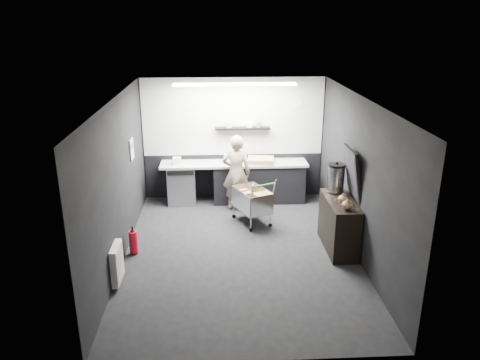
{
  "coord_description": "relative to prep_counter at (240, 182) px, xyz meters",
  "views": [
    {
      "loc": [
        -0.39,
        -7.32,
        3.94
      ],
      "look_at": [
        0.02,
        0.4,
        1.21
      ],
      "focal_mm": 35.0,
      "sensor_mm": 36.0,
      "label": 1
    }
  ],
  "objects": [
    {
      "name": "kitchen_wall_panel",
      "position": [
        -0.14,
        0.31,
        1.39
      ],
      "size": [
        3.95,
        0.02,
        1.7
      ],
      "primitive_type": "cube",
      "color": "silver",
      "rests_on": "wall_back"
    },
    {
      "name": "pink_tub",
      "position": [
        -0.27,
        0.0,
        0.53
      ],
      "size": [
        0.18,
        0.18,
        0.18
      ],
      "primitive_type": "cylinder",
      "color": "white",
      "rests_on": "prep_counter"
    },
    {
      "name": "sideboard",
      "position": [
        1.63,
        -2.31,
        0.12
      ],
      "size": [
        0.52,
        1.22,
        1.83
      ],
      "color": "black",
      "rests_on": "floor"
    },
    {
      "name": "cardboard_box",
      "position": [
        0.45,
        -0.05,
        0.5
      ],
      "size": [
        0.61,
        0.49,
        0.11
      ],
      "primitive_type": "cube",
      "rotation": [
        0.0,
        0.0,
        -0.11
      ],
      "color": "tan",
      "rests_on": "prep_counter"
    },
    {
      "name": "ceiling_strip",
      "position": [
        -0.14,
        -0.57,
        2.21
      ],
      "size": [
        2.4,
        0.2,
        0.04
      ],
      "primitive_type": "cube",
      "color": "white",
      "rests_on": "ceiling"
    },
    {
      "name": "wall_left",
      "position": [
        -2.14,
        -2.42,
        0.89
      ],
      "size": [
        0.0,
        5.5,
        5.5
      ],
      "primitive_type": "plane",
      "rotation": [
        1.57,
        0.0,
        1.57
      ],
      "color": "black",
      "rests_on": "floor"
    },
    {
      "name": "wall_right",
      "position": [
        1.86,
        -2.42,
        0.89
      ],
      "size": [
        0.0,
        5.5,
        5.5
      ],
      "primitive_type": "plane",
      "rotation": [
        1.57,
        0.0,
        -1.57
      ],
      "color": "black",
      "rests_on": "floor"
    },
    {
      "name": "wall_back",
      "position": [
        -0.14,
        0.33,
        0.89
      ],
      "size": [
        5.5,
        0.0,
        5.5
      ],
      "primitive_type": "plane",
      "rotation": [
        1.57,
        0.0,
        0.0
      ],
      "color": "black",
      "rests_on": "floor"
    },
    {
      "name": "floor",
      "position": [
        -0.14,
        -2.42,
        -0.46
      ],
      "size": [
        5.5,
        5.5,
        0.0
      ],
      "primitive_type": "plane",
      "color": "black",
      "rests_on": "ground"
    },
    {
      "name": "shopping_cart",
      "position": [
        0.16,
        -1.17,
        -0.0
      ],
      "size": [
        0.85,
        1.08,
        0.96
      ],
      "color": "silver",
      "rests_on": "floor"
    },
    {
      "name": "poster",
      "position": [
        -2.12,
        -1.12,
        1.09
      ],
      "size": [
        0.02,
        0.3,
        0.4
      ],
      "primitive_type": "cube",
      "color": "silver",
      "rests_on": "wall_left"
    },
    {
      "name": "prep_counter",
      "position": [
        0.0,
        0.0,
        0.0
      ],
      "size": [
        3.2,
        0.61,
        0.9
      ],
      "color": "black",
      "rests_on": "floor"
    },
    {
      "name": "person",
      "position": [
        -0.1,
        -0.45,
        0.36
      ],
      "size": [
        0.64,
        0.47,
        1.63
      ],
      "primitive_type": "imported",
      "rotation": [
        0.0,
        0.0,
        3.0
      ],
      "color": "#C2B49A",
      "rests_on": "floor"
    },
    {
      "name": "fire_extinguisher",
      "position": [
        -1.99,
        -2.36,
        -0.22
      ],
      "size": [
        0.15,
        0.15,
        0.49
      ],
      "color": "red",
      "rests_on": "floor"
    },
    {
      "name": "dado_panel",
      "position": [
        -0.14,
        0.31,
        0.04
      ],
      "size": [
        3.95,
        0.02,
        1.0
      ],
      "primitive_type": "cube",
      "color": "black",
      "rests_on": "wall_back"
    },
    {
      "name": "wall_front",
      "position": [
        -0.14,
        -5.17,
        0.89
      ],
      "size": [
        5.5,
        0.0,
        5.5
      ],
      "primitive_type": "plane",
      "rotation": [
        -1.57,
        0.0,
        0.0
      ],
      "color": "black",
      "rests_on": "floor"
    },
    {
      "name": "wall_clock",
      "position": [
        1.26,
        0.3,
        1.69
      ],
      "size": [
        0.2,
        0.03,
        0.2
      ],
      "primitive_type": "cylinder",
      "rotation": [
        1.57,
        0.0,
        0.0
      ],
      "color": "white",
      "rests_on": "wall_back"
    },
    {
      "name": "poster_red_band",
      "position": [
        -2.11,
        -1.12,
        1.16
      ],
      "size": [
        0.02,
        0.22,
        0.1
      ],
      "primitive_type": "cube",
      "color": "red",
      "rests_on": "poster"
    },
    {
      "name": "ceiling",
      "position": [
        -0.14,
        -2.42,
        2.24
      ],
      "size": [
        5.5,
        5.5,
        0.0
      ],
      "primitive_type": "plane",
      "rotation": [
        3.14,
        0.0,
        0.0
      ],
      "color": "silver",
      "rests_on": "wall_back"
    },
    {
      "name": "white_container",
      "position": [
        -1.37,
        -0.05,
        0.52
      ],
      "size": [
        0.18,
        0.14,
        0.15
      ],
      "primitive_type": "cube",
      "rotation": [
        0.0,
        0.0,
        0.03
      ],
      "color": "white",
      "rests_on": "prep_counter"
    },
    {
      "name": "floating_shelf",
      "position": [
        0.06,
        0.2,
        1.16
      ],
      "size": [
        1.2,
        0.22,
        0.04
      ],
      "primitive_type": "cube",
      "color": "black",
      "rests_on": "wall_back"
    },
    {
      "name": "radiator",
      "position": [
        -2.08,
        -3.32,
        -0.11
      ],
      "size": [
        0.1,
        0.5,
        0.6
      ],
      "primitive_type": "cube",
      "color": "white",
      "rests_on": "wall_left"
    }
  ]
}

